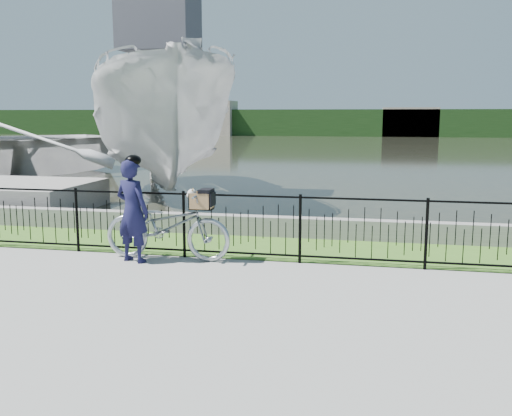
# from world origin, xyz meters

# --- Properties ---
(ground) EXTENTS (120.00, 120.00, 0.00)m
(ground) POSITION_xyz_m (0.00, 0.00, 0.00)
(ground) COLOR gray
(ground) RESTS_ON ground
(grass_strip) EXTENTS (60.00, 2.00, 0.01)m
(grass_strip) POSITION_xyz_m (0.00, 2.60, 0.00)
(grass_strip) COLOR #416E22
(grass_strip) RESTS_ON ground
(water) EXTENTS (120.00, 120.00, 0.00)m
(water) POSITION_xyz_m (0.00, 33.00, 0.00)
(water) COLOR #292A1F
(water) RESTS_ON ground
(quay_wall) EXTENTS (60.00, 0.30, 0.40)m
(quay_wall) POSITION_xyz_m (0.00, 3.60, 0.20)
(quay_wall) COLOR gray
(quay_wall) RESTS_ON ground
(fence) EXTENTS (14.00, 0.06, 1.15)m
(fence) POSITION_xyz_m (0.00, 1.60, 0.58)
(fence) COLOR black
(fence) RESTS_ON ground
(far_treeline) EXTENTS (120.00, 6.00, 3.00)m
(far_treeline) POSITION_xyz_m (0.00, 60.00, 1.50)
(far_treeline) COLOR #1E3C17
(far_treeline) RESTS_ON ground
(far_building_left) EXTENTS (8.00, 4.00, 4.00)m
(far_building_left) POSITION_xyz_m (-18.00, 58.00, 2.00)
(far_building_left) COLOR #A19281
(far_building_left) RESTS_ON ground
(far_building_right) EXTENTS (6.00, 3.00, 3.20)m
(far_building_right) POSITION_xyz_m (6.00, 58.50, 1.60)
(far_building_right) COLOR #A19281
(far_building_right) RESTS_ON ground
(bicycle_rig) EXTENTS (2.19, 0.76, 1.24)m
(bicycle_rig) POSITION_xyz_m (-1.22, 1.40, 0.58)
(bicycle_rig) COLOR #A3A9AF
(bicycle_rig) RESTS_ON ground
(cyclist) EXTENTS (0.72, 0.58, 1.79)m
(cyclist) POSITION_xyz_m (-1.73, 1.14, 0.88)
(cyclist) COLOR #131334
(cyclist) RESTS_ON ground
(boat_near) EXTENTS (8.21, 11.30, 5.90)m
(boat_near) POSITION_xyz_m (-4.26, 9.16, 2.15)
(boat_near) COLOR #B6B6B6
(boat_near) RESTS_ON water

